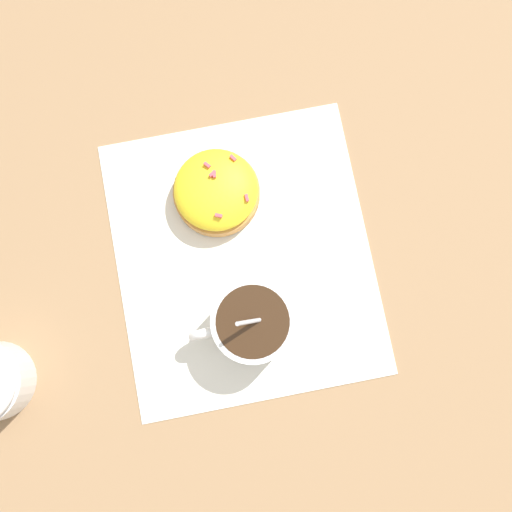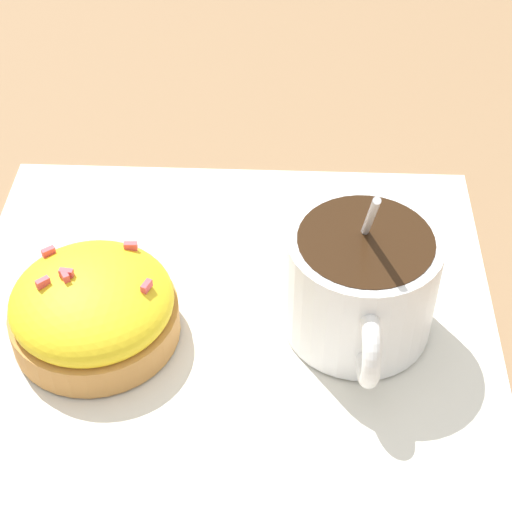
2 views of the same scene
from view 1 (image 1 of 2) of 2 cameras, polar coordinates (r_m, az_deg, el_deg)
The scene contains 4 objects.
ground_plane at distance 0.62m, azimuth -1.19°, elevation -0.14°, with size 3.00×3.00×0.00m, color #93704C.
paper_napkin at distance 0.62m, azimuth -1.20°, elevation -0.12°, with size 0.31×0.29×0.00m.
coffee_cup at distance 0.58m, azimuth -0.44°, elevation -6.41°, with size 0.08×0.10×0.10m.
frosted_pastry at distance 0.61m, azimuth -3.80°, elevation 6.18°, with size 0.09×0.09×0.04m.
Camera 1 is at (-0.09, 0.01, 0.61)m, focal length 42.00 mm.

